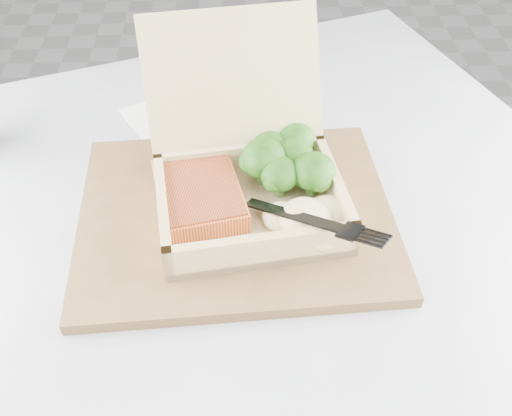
{
  "coord_description": "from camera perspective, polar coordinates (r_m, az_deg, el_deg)",
  "views": [
    {
      "loc": [
        -0.41,
        -0.91,
        1.22
      ],
      "look_at": [
        -0.39,
        -0.48,
        0.8
      ],
      "focal_mm": 40.0,
      "sensor_mm": 36.0,
      "label": 1
    }
  ],
  "objects": [
    {
      "name": "floor",
      "position": [
        1.57,
        13.57,
        -8.01
      ],
      "size": [
        4.0,
        4.0,
        0.0
      ],
      "primitive_type": "plane",
      "color": "#96969B",
      "rests_on": "ground"
    },
    {
      "name": "takeout_container",
      "position": [
        0.62,
        -1.11,
        4.43
      ],
      "size": [
        0.23,
        0.25,
        0.17
      ],
      "rotation": [
        0.0,
        0.0,
        0.13
      ],
      "color": "tan",
      "rests_on": "serving_tray"
    },
    {
      "name": "salmon_fillet",
      "position": [
        0.62,
        -5.73,
        1.32
      ],
      "size": [
        0.11,
        0.13,
        0.02
      ],
      "primitive_type": "cube",
      "rotation": [
        0.0,
        0.0,
        0.21
      ],
      "color": "orange",
      "rests_on": "takeout_container"
    },
    {
      "name": "plastic_fork",
      "position": [
        0.58,
        1.91,
        0.28
      ],
      "size": [
        0.14,
        0.12,
        0.04
      ],
      "rotation": [
        0.0,
        0.0,
        3.99
      ],
      "color": "black",
      "rests_on": "mashed_potatoes"
    },
    {
      "name": "serving_tray",
      "position": [
        0.64,
        -2.03,
        -0.66
      ],
      "size": [
        0.36,
        0.29,
        0.01
      ],
      "primitive_type": "cube",
      "rotation": [
        0.0,
        0.0,
        0.05
      ],
      "color": "brown",
      "rests_on": "cafe_table"
    },
    {
      "name": "mashed_potatoes",
      "position": [
        0.59,
        4.94,
        -1.03
      ],
      "size": [
        0.09,
        0.08,
        0.03
      ],
      "primitive_type": "ellipsoid",
      "color": "beige",
      "rests_on": "takeout_container"
    },
    {
      "name": "cafe_table",
      "position": [
        0.77,
        -0.73,
        -13.92
      ],
      "size": [
        1.11,
        1.11,
        0.76
      ],
      "rotation": [
        0.0,
        0.0,
        0.33
      ],
      "color": "black",
      "rests_on": "floor"
    },
    {
      "name": "broccoli_pile",
      "position": [
        0.65,
        3.75,
        4.6
      ],
      "size": [
        0.12,
        0.12,
        0.04
      ],
      "primitive_type": null,
      "color": "#356C18",
      "rests_on": "takeout_container"
    },
    {
      "name": "receipt",
      "position": [
        0.78,
        -8.71,
        7.86
      ],
      "size": [
        0.14,
        0.17,
        0.0
      ],
      "primitive_type": "cube",
      "rotation": [
        0.0,
        0.0,
        0.51
      ],
      "color": "white",
      "rests_on": "cafe_table"
    }
  ]
}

